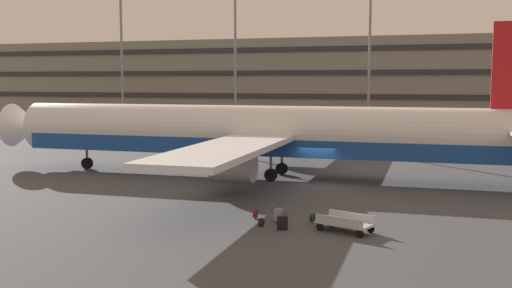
{
  "coord_description": "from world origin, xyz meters",
  "views": [
    {
      "loc": [
        8.1,
        -39.47,
        7.04
      ],
      "look_at": [
        -3.33,
        -3.15,
        3.0
      ],
      "focal_mm": 41.68,
      "sensor_mm": 36.0,
      "label": 1
    }
  ],
  "objects_px": {
    "backpack_navy": "(261,222)",
    "backpack_teal": "(312,218)",
    "suitcase_black": "(282,222)",
    "baggage_cart": "(345,223)",
    "airliner": "(262,134)",
    "backpack_red": "(255,214)",
    "suitcase_silver": "(279,215)"
  },
  "relations": [
    {
      "from": "backpack_navy",
      "to": "baggage_cart",
      "type": "height_order",
      "value": "baggage_cart"
    },
    {
      "from": "suitcase_black",
      "to": "backpack_teal",
      "type": "height_order",
      "value": "suitcase_black"
    },
    {
      "from": "suitcase_black",
      "to": "backpack_red",
      "type": "bearing_deg",
      "value": 136.42
    },
    {
      "from": "suitcase_black",
      "to": "baggage_cart",
      "type": "xyz_separation_m",
      "value": [
        2.91,
        0.54,
        0.06
      ]
    },
    {
      "from": "backpack_navy",
      "to": "airliner",
      "type": "bearing_deg",
      "value": 106.75
    },
    {
      "from": "suitcase_black",
      "to": "suitcase_silver",
      "type": "bearing_deg",
      "value": 111.46
    },
    {
      "from": "backpack_navy",
      "to": "baggage_cart",
      "type": "xyz_separation_m",
      "value": [
        4.03,
        0.24,
        0.22
      ]
    },
    {
      "from": "suitcase_black",
      "to": "backpack_navy",
      "type": "distance_m",
      "value": 1.17
    },
    {
      "from": "airliner",
      "to": "suitcase_silver",
      "type": "relative_size",
      "value": 48.45
    },
    {
      "from": "suitcase_silver",
      "to": "baggage_cart",
      "type": "xyz_separation_m",
      "value": [
        3.5,
        -0.97,
        0.06
      ]
    },
    {
      "from": "backpack_red",
      "to": "backpack_navy",
      "type": "relative_size",
      "value": 1.14
    },
    {
      "from": "backpack_navy",
      "to": "backpack_teal",
      "type": "distance_m",
      "value": 2.62
    },
    {
      "from": "airliner",
      "to": "suitcase_black",
      "type": "distance_m",
      "value": 15.88
    },
    {
      "from": "backpack_navy",
      "to": "backpack_teal",
      "type": "bearing_deg",
      "value": 34.04
    },
    {
      "from": "suitcase_silver",
      "to": "baggage_cart",
      "type": "relative_size",
      "value": 0.27
    },
    {
      "from": "backpack_teal",
      "to": "baggage_cart",
      "type": "distance_m",
      "value": 2.23
    },
    {
      "from": "suitcase_black",
      "to": "backpack_teal",
      "type": "xyz_separation_m",
      "value": [
        1.05,
        1.77,
        -0.12
      ]
    },
    {
      "from": "backpack_navy",
      "to": "baggage_cart",
      "type": "distance_m",
      "value": 4.04
    },
    {
      "from": "backpack_teal",
      "to": "baggage_cart",
      "type": "bearing_deg",
      "value": -33.44
    },
    {
      "from": "baggage_cart",
      "to": "suitcase_black",
      "type": "bearing_deg",
      "value": -169.49
    },
    {
      "from": "backpack_navy",
      "to": "backpack_teal",
      "type": "height_order",
      "value": "backpack_teal"
    },
    {
      "from": "airliner",
      "to": "backpack_teal",
      "type": "relative_size",
      "value": 77.2
    },
    {
      "from": "backpack_red",
      "to": "airliner",
      "type": "bearing_deg",
      "value": 105.3
    },
    {
      "from": "airliner",
      "to": "baggage_cart",
      "type": "relative_size",
      "value": 13.08
    },
    {
      "from": "airliner",
      "to": "backpack_teal",
      "type": "bearing_deg",
      "value": -63.26
    },
    {
      "from": "airliner",
      "to": "baggage_cart",
      "type": "bearing_deg",
      "value": -59.39
    },
    {
      "from": "backpack_teal",
      "to": "baggage_cart",
      "type": "relative_size",
      "value": 0.17
    },
    {
      "from": "suitcase_silver",
      "to": "baggage_cart",
      "type": "height_order",
      "value": "suitcase_silver"
    },
    {
      "from": "airliner",
      "to": "backpack_red",
      "type": "bearing_deg",
      "value": -74.7
    },
    {
      "from": "backpack_red",
      "to": "baggage_cart",
      "type": "bearing_deg",
      "value": -15.07
    },
    {
      "from": "suitcase_silver",
      "to": "baggage_cart",
      "type": "bearing_deg",
      "value": -15.45
    },
    {
      "from": "airliner",
      "to": "backpack_teal",
      "type": "height_order",
      "value": "airliner"
    }
  ]
}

